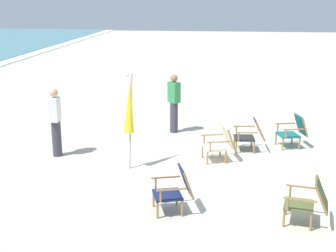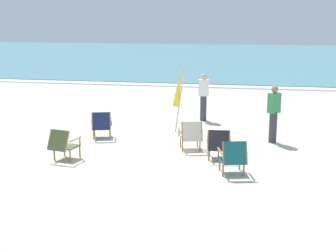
{
  "view_description": "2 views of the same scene",
  "coord_description": "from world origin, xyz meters",
  "px_view_note": "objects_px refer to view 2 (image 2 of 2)",
  "views": [
    {
      "loc": [
        -9.44,
        0.17,
        3.73
      ],
      "look_at": [
        0.55,
        1.38,
        0.88
      ],
      "focal_mm": 50.0,
      "sensor_mm": 36.0,
      "label": 1
    },
    {
      "loc": [
        2.63,
        -11.73,
        3.43
      ],
      "look_at": [
        0.2,
        0.52,
        0.57
      ],
      "focal_mm": 50.0,
      "sensor_mm": 36.0,
      "label": 2
    }
  ],
  "objects_px": {
    "beach_chair_back_right": "(219,144)",
    "beach_chair_front_right": "(63,144)",
    "beach_chair_far_center": "(191,135)",
    "umbrella_furled_yellow": "(179,88)",
    "person_by_waterline": "(274,113)",
    "beach_chair_back_left": "(233,157)",
    "person_near_chairs": "(204,97)",
    "beach_chair_front_left": "(102,124)"
  },
  "relations": [
    {
      "from": "beach_chair_back_left",
      "to": "person_by_waterline",
      "type": "distance_m",
      "value": 3.29
    },
    {
      "from": "beach_chair_back_right",
      "to": "beach_chair_front_right",
      "type": "bearing_deg",
      "value": -168.5
    },
    {
      "from": "beach_chair_back_left",
      "to": "person_near_chairs",
      "type": "distance_m",
      "value": 5.86
    },
    {
      "from": "beach_chair_front_right",
      "to": "umbrella_furled_yellow",
      "type": "bearing_deg",
      "value": 56.66
    },
    {
      "from": "beach_chair_front_right",
      "to": "beach_chair_back_left",
      "type": "distance_m",
      "value": 4.21
    },
    {
      "from": "beach_chair_front_left",
      "to": "beach_chair_far_center",
      "type": "height_order",
      "value": "beach_chair_front_left"
    },
    {
      "from": "beach_chair_front_left",
      "to": "umbrella_furled_yellow",
      "type": "xyz_separation_m",
      "value": [
        2.07,
        1.22,
        0.95
      ]
    },
    {
      "from": "beach_chair_front_right",
      "to": "person_near_chairs",
      "type": "xyz_separation_m",
      "value": [
        2.83,
        5.36,
        0.41
      ]
    },
    {
      "from": "umbrella_furled_yellow",
      "to": "person_by_waterline",
      "type": "relative_size",
      "value": 1.3
    },
    {
      "from": "beach_chair_back_left",
      "to": "beach_chair_front_right",
      "type": "bearing_deg",
      "value": 175.69
    },
    {
      "from": "beach_chair_front_right",
      "to": "beach_chair_back_left",
      "type": "relative_size",
      "value": 0.99
    },
    {
      "from": "beach_chair_back_right",
      "to": "beach_chair_far_center",
      "type": "height_order",
      "value": "beach_chair_far_center"
    },
    {
      "from": "beach_chair_front_left",
      "to": "person_by_waterline",
      "type": "height_order",
      "value": "person_by_waterline"
    },
    {
      "from": "beach_chair_front_right",
      "to": "person_near_chairs",
      "type": "relative_size",
      "value": 0.5
    },
    {
      "from": "beach_chair_far_center",
      "to": "beach_chair_back_left",
      "type": "xyz_separation_m",
      "value": [
        1.22,
        -1.82,
        0.0
      ]
    },
    {
      "from": "beach_chair_back_left",
      "to": "umbrella_furled_yellow",
      "type": "xyz_separation_m",
      "value": [
        -1.91,
        3.79,
        0.95
      ]
    },
    {
      "from": "beach_chair_front_right",
      "to": "person_by_waterline",
      "type": "height_order",
      "value": "person_by_waterline"
    },
    {
      "from": "beach_chair_far_center",
      "to": "beach_chair_back_right",
      "type": "bearing_deg",
      "value": -42.47
    },
    {
      "from": "umbrella_furled_yellow",
      "to": "beach_chair_front_right",
      "type": "bearing_deg",
      "value": -123.34
    },
    {
      "from": "person_near_chairs",
      "to": "person_by_waterline",
      "type": "bearing_deg",
      "value": -47.94
    },
    {
      "from": "beach_chair_far_center",
      "to": "person_near_chairs",
      "type": "distance_m",
      "value": 3.89
    },
    {
      "from": "beach_chair_far_center",
      "to": "person_by_waterline",
      "type": "distance_m",
      "value": 2.56
    },
    {
      "from": "umbrella_furled_yellow",
      "to": "person_near_chairs",
      "type": "bearing_deg",
      "value": 74.01
    },
    {
      "from": "beach_chair_far_center",
      "to": "person_near_chairs",
      "type": "bearing_deg",
      "value": 92.15
    },
    {
      "from": "beach_chair_far_center",
      "to": "person_near_chairs",
      "type": "height_order",
      "value": "person_near_chairs"
    },
    {
      "from": "person_near_chairs",
      "to": "umbrella_furled_yellow",
      "type": "bearing_deg",
      "value": -105.99
    },
    {
      "from": "umbrella_furled_yellow",
      "to": "beach_chair_far_center",
      "type": "bearing_deg",
      "value": -70.83
    },
    {
      "from": "beach_chair_back_right",
      "to": "beach_chair_front_left",
      "type": "xyz_separation_m",
      "value": [
        -3.55,
        1.48,
        0.01
      ]
    },
    {
      "from": "beach_chair_back_right",
      "to": "beach_chair_front_right",
      "type": "height_order",
      "value": "beach_chair_front_right"
    },
    {
      "from": "beach_chair_front_left",
      "to": "umbrella_furled_yellow",
      "type": "relative_size",
      "value": 0.39
    },
    {
      "from": "beach_chair_back_right",
      "to": "person_by_waterline",
      "type": "distance_m",
      "value": 2.49
    },
    {
      "from": "beach_chair_back_left",
      "to": "person_near_chairs",
      "type": "xyz_separation_m",
      "value": [
        -1.37,
        5.68,
        0.41
      ]
    },
    {
      "from": "beach_chair_front_right",
      "to": "beach_chair_far_center",
      "type": "bearing_deg",
      "value": 26.77
    },
    {
      "from": "beach_chair_far_center",
      "to": "beach_chair_front_right",
      "type": "xyz_separation_m",
      "value": [
        -2.97,
        -1.5,
        -0.0
      ]
    },
    {
      "from": "umbrella_furled_yellow",
      "to": "person_by_waterline",
      "type": "xyz_separation_m",
      "value": [
        2.84,
        -0.66,
        -0.54
      ]
    },
    {
      "from": "beach_chair_front_right",
      "to": "umbrella_furled_yellow",
      "type": "xyz_separation_m",
      "value": [
        2.29,
        3.47,
        0.95
      ]
    },
    {
      "from": "beach_chair_back_right",
      "to": "beach_chair_back_left",
      "type": "xyz_separation_m",
      "value": [
        0.42,
        -1.08,
        0.01
      ]
    },
    {
      "from": "beach_chair_front_right",
      "to": "person_by_waterline",
      "type": "bearing_deg",
      "value": 28.77
    },
    {
      "from": "beach_chair_front_left",
      "to": "person_by_waterline",
      "type": "distance_m",
      "value": 4.96
    },
    {
      "from": "beach_chair_front_left",
      "to": "beach_chair_far_center",
      "type": "distance_m",
      "value": 2.85
    },
    {
      "from": "beach_chair_front_right",
      "to": "person_near_chairs",
      "type": "bearing_deg",
      "value": 62.21
    },
    {
      "from": "person_by_waterline",
      "to": "person_near_chairs",
      "type": "bearing_deg",
      "value": 132.06
    }
  ]
}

